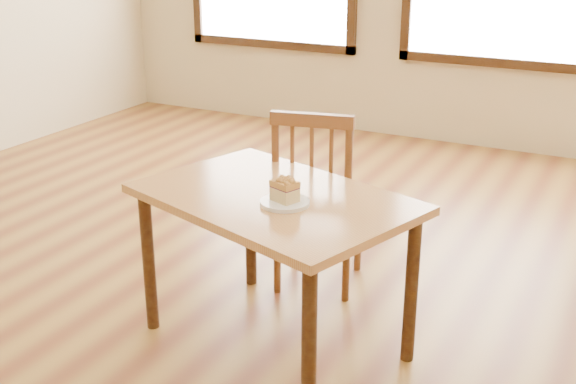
{
  "coord_description": "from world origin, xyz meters",
  "views": [
    {
      "loc": [
        1.5,
        -2.28,
        1.87
      ],
      "look_at": [
        0.18,
        0.28,
        0.8
      ],
      "focal_mm": 45.0,
      "sensor_mm": 36.0,
      "label": 1
    }
  ],
  "objects_px": {
    "cafe_chair_main": "(318,197)",
    "plate": "(285,203)",
    "cake_slice": "(285,189)",
    "cafe_table_main": "(274,216)"
  },
  "relations": [
    {
      "from": "cafe_table_main",
      "to": "cafe_chair_main",
      "type": "xyz_separation_m",
      "value": [
        -0.08,
        0.62,
        -0.14
      ]
    },
    {
      "from": "cafe_table_main",
      "to": "cafe_chair_main",
      "type": "distance_m",
      "value": 0.64
    },
    {
      "from": "cake_slice",
      "to": "cafe_chair_main",
      "type": "bearing_deg",
      "value": 123.64
    },
    {
      "from": "plate",
      "to": "cake_slice",
      "type": "relative_size",
      "value": 1.62
    },
    {
      "from": "cafe_chair_main",
      "to": "cake_slice",
      "type": "xyz_separation_m",
      "value": [
        0.17,
        -0.71,
        0.31
      ]
    },
    {
      "from": "cafe_chair_main",
      "to": "plate",
      "type": "bearing_deg",
      "value": 91.2
    },
    {
      "from": "cafe_table_main",
      "to": "cake_slice",
      "type": "xyz_separation_m",
      "value": [
        0.09,
        -0.08,
        0.17
      ]
    },
    {
      "from": "plate",
      "to": "cafe_table_main",
      "type": "bearing_deg",
      "value": 139.46
    },
    {
      "from": "cafe_table_main",
      "to": "plate",
      "type": "xyz_separation_m",
      "value": [
        0.09,
        -0.08,
        0.11
      ]
    },
    {
      "from": "plate",
      "to": "cafe_chair_main",
      "type": "bearing_deg",
      "value": 103.56
    }
  ]
}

